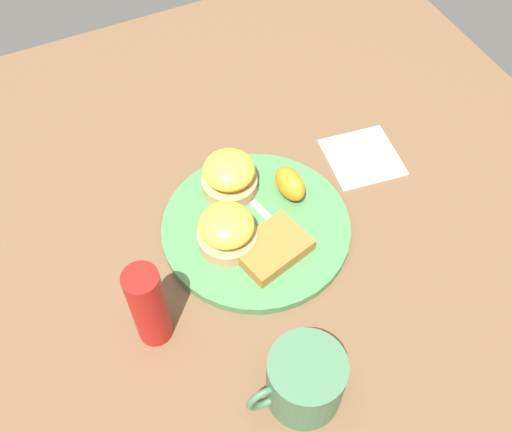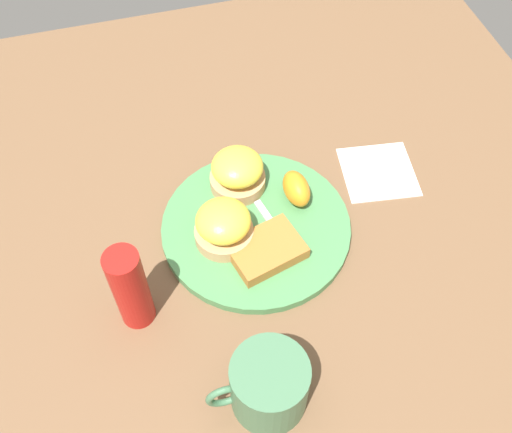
# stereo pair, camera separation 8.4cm
# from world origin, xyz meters

# --- Properties ---
(ground_plane) EXTENTS (1.10, 1.10, 0.00)m
(ground_plane) POSITION_xyz_m (0.00, 0.00, 0.00)
(ground_plane) COLOR brown
(plate) EXTENTS (0.27, 0.27, 0.01)m
(plate) POSITION_xyz_m (0.00, 0.00, 0.01)
(plate) COLOR #47844C
(plate) RESTS_ON ground_plane
(sandwich_benedict_left) EXTENTS (0.08, 0.08, 0.06)m
(sandwich_benedict_left) POSITION_xyz_m (0.01, -0.08, 0.04)
(sandwich_benedict_left) COLOR tan
(sandwich_benedict_left) RESTS_ON plate
(sandwich_benedict_right) EXTENTS (0.08, 0.08, 0.06)m
(sandwich_benedict_right) POSITION_xyz_m (0.05, 0.01, 0.04)
(sandwich_benedict_right) COLOR tan
(sandwich_benedict_right) RESTS_ON plate
(hashbrown_patty) EXTENTS (0.11, 0.09, 0.02)m
(hashbrown_patty) POSITION_xyz_m (-0.00, 0.05, 0.02)
(hashbrown_patty) COLOR #B06B2D
(hashbrown_patty) RESTS_ON plate
(orange_wedge) EXTENTS (0.04, 0.06, 0.04)m
(orange_wedge) POSITION_xyz_m (-0.07, -0.03, 0.04)
(orange_wedge) COLOR orange
(orange_wedge) RESTS_ON plate
(fork) EXTENTS (0.06, 0.19, 0.00)m
(fork) POSITION_xyz_m (-0.01, -0.05, 0.02)
(fork) COLOR silver
(fork) RESTS_ON plate
(cup) EXTENTS (0.12, 0.09, 0.09)m
(cup) POSITION_xyz_m (0.05, 0.24, 0.04)
(cup) COLOR #42704C
(cup) RESTS_ON ground_plane
(napkin) EXTENTS (0.12, 0.12, 0.00)m
(napkin) POSITION_xyz_m (-0.21, -0.05, 0.00)
(napkin) COLOR white
(napkin) RESTS_ON ground_plane
(condiment_bottle) EXTENTS (0.04, 0.04, 0.14)m
(condiment_bottle) POSITION_xyz_m (0.18, 0.09, 0.07)
(condiment_bottle) COLOR #B21914
(condiment_bottle) RESTS_ON ground_plane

